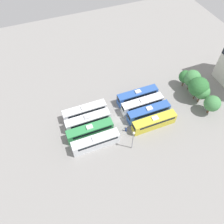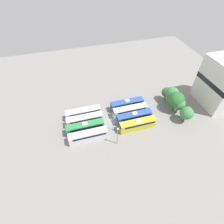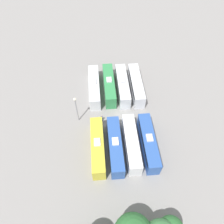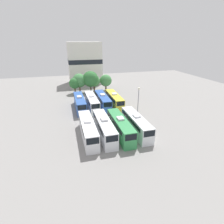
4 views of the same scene
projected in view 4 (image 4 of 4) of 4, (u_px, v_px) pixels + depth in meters
The scene contains 17 objects.
ground_plane at pixel (104, 119), 42.54m from camera, with size 116.78×116.78×0.00m, color gray.
bus_0 at pixel (88, 129), 33.79m from camera, with size 2.45×11.81×3.72m.
bus_1 at pixel (104, 127), 34.47m from camera, with size 2.45×11.81×3.72m.
bus_2 at pixel (120, 126), 34.89m from camera, with size 2.45×11.81×3.72m.
bus_3 at pixel (136, 123), 36.02m from camera, with size 2.45×11.81×3.72m.
bus_4 at pixel (80, 103), 47.69m from camera, with size 2.45×11.81×3.72m.
bus_5 at pixel (92, 102), 48.41m from camera, with size 2.45×11.81×3.72m.
bus_6 at pixel (103, 100), 49.47m from camera, with size 2.45×11.81×3.72m.
bus_7 at pixel (114, 99), 50.20m from camera, with size 2.45×11.81×3.72m.
worker_person at pixel (118, 113), 43.72m from camera, with size 0.36×0.36×1.79m.
light_pole at pixel (138, 96), 42.82m from camera, with size 0.60×0.60×7.17m.
tree_0 at pixel (74, 83), 60.60m from camera, with size 3.77×3.77×5.62m.
tree_1 at pixel (79, 81), 61.66m from camera, with size 4.85×4.85×6.79m.
tree_2 at pixel (90, 79), 61.80m from camera, with size 5.54×5.54×7.59m.
tree_3 at pixel (94, 81), 62.91m from camera, with size 4.23×4.23×6.10m.
tree_4 at pixel (106, 81), 64.18m from camera, with size 4.34×4.34×5.99m.
depot_building at pixel (85, 63), 74.19m from camera, with size 13.68×8.69×16.92m.
Camera 4 is at (-8.31, -37.78, 17.89)m, focal length 28.00 mm.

